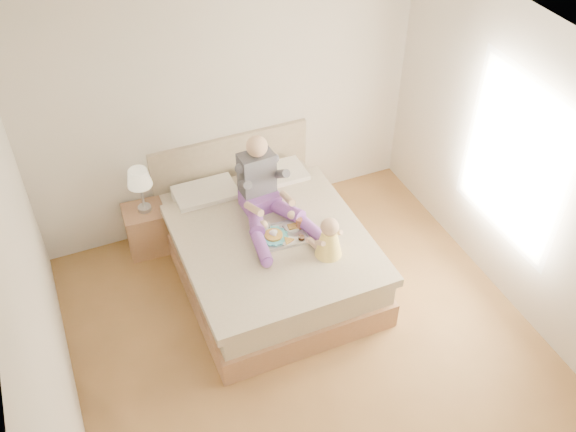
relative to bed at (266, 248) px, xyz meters
name	(u,v)px	position (x,y,z in m)	size (l,w,h in m)	color
room	(326,222)	(0.08, -1.08, 1.19)	(4.02, 4.22, 2.71)	brown
bed	(266,248)	(0.00, 0.00, 0.00)	(1.70, 2.18, 1.00)	#885E3F
nightstand	(147,229)	(-1.00, 0.80, -0.06)	(0.44, 0.39, 0.51)	#885E3F
lamp	(139,180)	(-0.99, 0.80, 0.57)	(0.24, 0.24, 0.49)	silver
adult	(265,194)	(0.06, 0.16, 0.53)	(0.70, 1.01, 0.82)	#713C97
tray	(283,233)	(0.10, -0.19, 0.32)	(0.46, 0.38, 0.12)	silver
baby	(328,240)	(0.38, -0.56, 0.46)	(0.29, 0.37, 0.41)	#FFDA50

